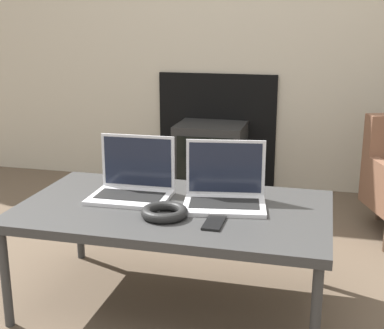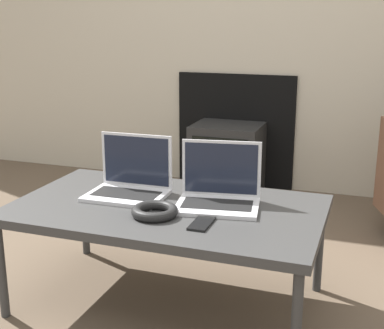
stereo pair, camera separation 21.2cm
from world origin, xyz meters
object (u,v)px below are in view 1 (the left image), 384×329
(laptop_left, at_px, (133,183))
(phone, at_px, (214,223))
(tv, at_px, (211,158))
(headphones, at_px, (163,212))
(laptop_right, at_px, (225,191))

(laptop_left, relative_size, phone, 2.34)
(laptop_left, xyz_separation_m, phone, (0.40, -0.23, -0.05))
(laptop_left, relative_size, tv, 0.70)
(laptop_left, height_order, tv, laptop_left)
(tv, bearing_deg, phone, -77.37)
(laptop_left, bearing_deg, phone, -31.39)
(laptop_left, relative_size, headphones, 1.84)
(laptop_right, bearing_deg, laptop_left, 170.60)
(headphones, height_order, phone, headphones)
(headphones, distance_m, tv, 1.66)
(laptop_left, bearing_deg, headphones, -47.44)
(laptop_left, xyz_separation_m, headphones, (0.19, -0.20, -0.04))
(laptop_left, xyz_separation_m, laptop_right, (0.39, -0.00, 0.00))
(laptop_right, bearing_deg, phone, -98.13)
(phone, relative_size, tv, 0.30)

